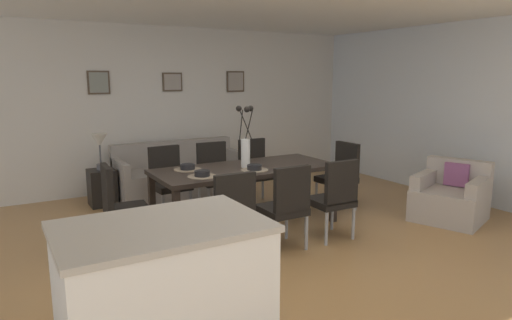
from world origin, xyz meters
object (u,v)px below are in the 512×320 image
object	(u,v)px
bowl_far_left	(254,167)
sofa	(180,176)
bowl_near_left	(202,173)
side_table	(102,187)
dining_chair_head_east	(341,173)
table_lamp	(100,143)
dining_chair_mid_right	(256,168)
dining_chair_mid_left	(335,195)
dining_table	(246,173)
dining_chair_far_left	(286,203)
armchair	(451,198)
framed_picture_right	(235,82)
dining_chair_near_left	(230,212)
dining_chair_far_right	(215,173)
framed_picture_left	(99,83)
framed_picture_center	(172,82)
centerpiece_vase	(245,144)
bowl_near_right	(188,166)
dining_chair_near_right	(168,178)
dining_chair_head_west	(119,203)

from	to	relation	value
bowl_far_left	sofa	distance (m)	2.17
bowl_near_left	side_table	size ratio (longest dim) A/B	0.33
dining_chair_head_east	table_lamp	xyz separation A→B (m)	(-2.82, 1.83, 0.38)
bowl_far_left	dining_chair_mid_right	bearing A→B (deg)	58.98
dining_chair_mid_left	dining_table	bearing A→B (deg)	125.13
dining_chair_far_left	table_lamp	world-z (taller)	table_lamp
armchair	dining_chair_head_east	bearing A→B (deg)	129.59
dining_chair_mid_right	table_lamp	world-z (taller)	table_lamp
dining_chair_far_left	dining_chair_mid_right	distance (m)	1.87
framed_picture_right	dining_chair_near_left	bearing A→B (deg)	-118.77
dining_chair_near_left	armchair	size ratio (longest dim) A/B	0.90
dining_chair_far_right	framed_picture_left	bearing A→B (deg)	126.25
dining_chair_mid_right	table_lamp	xyz separation A→B (m)	(-1.97, 0.96, 0.38)
framed_picture_center	bowl_near_left	bearing A→B (deg)	-104.01
centerpiece_vase	framed_picture_center	distance (m)	2.53
dining_chair_head_east	framed_picture_center	bearing A→B (deg)	121.47
dining_table	dining_chair_far_left	size ratio (longest dim) A/B	2.39
dining_chair_near_left	dining_chair_far_left	xyz separation A→B (m)	(0.65, -0.01, 0.00)
dining_chair_mid_left	centerpiece_vase	world-z (taller)	centerpiece_vase
dining_chair_head_east	framed_picture_right	xyz separation A→B (m)	(-0.34, 2.44, 1.21)
bowl_near_right	framed_picture_right	size ratio (longest dim) A/B	0.48
dining_chair_near_left	bowl_far_left	world-z (taller)	dining_chair_near_left
bowl_near_left	framed_picture_center	size ratio (longest dim) A/B	0.52
armchair	framed_picture_right	size ratio (longest dim) A/B	2.86
dining_chair_near_left	dining_chair_mid_right	distance (m)	2.18
dining_chair_near_right	framed_picture_center	xyz separation A→B (m)	(0.67, 1.56, 1.21)
framed_picture_center	framed_picture_right	world-z (taller)	framed_picture_right
framed_picture_right	dining_chair_mid_right	bearing A→B (deg)	-107.99
dining_chair_head_west	bowl_far_left	world-z (taller)	dining_chair_head_west
dining_table	armchair	world-z (taller)	armchair
dining_table	dining_chair_mid_left	distance (m)	1.11
framed_picture_right	bowl_near_left	bearing A→B (deg)	-124.48
dining_chair_head_east	framed_picture_center	distance (m)	3.11
centerpiece_vase	armchair	distance (m)	2.74
dining_chair_head_east	table_lamp	world-z (taller)	table_lamp
centerpiece_vase	bowl_near_left	size ratio (longest dim) A/B	4.32
sofa	dining_chair_head_west	bearing A→B (deg)	-126.32
dining_chair_near_right	table_lamp	size ratio (longest dim) A/B	1.80
dining_chair_mid_left	bowl_near_left	size ratio (longest dim) A/B	5.41
dining_chair_far_left	armchair	xyz separation A→B (m)	(2.41, -0.21, -0.23)
dining_chair_mid_left	dining_chair_head_east	bearing A→B (deg)	46.01
dining_chair_far_right	dining_chair_head_west	size ratio (longest dim) A/B	1.00
bowl_near_right	side_table	world-z (taller)	bowl_near_right
centerpiece_vase	bowl_near_right	size ratio (longest dim) A/B	4.32
dining_chair_far_left	bowl_near_left	bearing A→B (deg)	133.68
dining_chair_far_right	table_lamp	bearing A→B (deg)	143.90
dining_chair_mid_right	framed_picture_center	xyz separation A→B (m)	(-0.65, 1.57, 1.21)
bowl_near_right	table_lamp	size ratio (longest dim) A/B	0.33
framed_picture_right	dining_chair_far_left	bearing A→B (deg)	-109.38
dining_chair_mid_right	dining_chair_head_east	world-z (taller)	same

